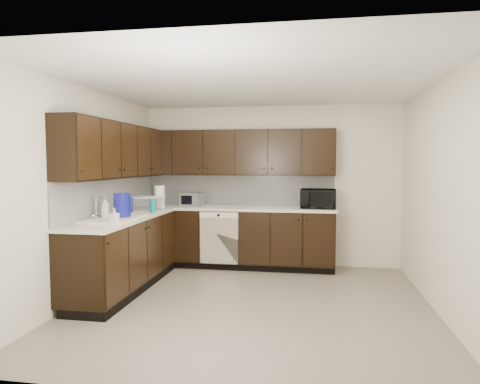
# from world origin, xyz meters

# --- Properties ---
(floor) EXTENTS (4.00, 4.00, 0.00)m
(floor) POSITION_xyz_m (0.00, 0.00, 0.00)
(floor) COLOR gray
(floor) RESTS_ON ground
(ceiling) EXTENTS (4.00, 4.00, 0.00)m
(ceiling) POSITION_xyz_m (0.00, 0.00, 2.50)
(ceiling) COLOR white
(ceiling) RESTS_ON wall_back
(wall_back) EXTENTS (4.00, 0.02, 2.50)m
(wall_back) POSITION_xyz_m (0.00, 2.00, 1.25)
(wall_back) COLOR beige
(wall_back) RESTS_ON floor
(wall_left) EXTENTS (0.02, 4.00, 2.50)m
(wall_left) POSITION_xyz_m (-2.00, 0.00, 1.25)
(wall_left) COLOR beige
(wall_left) RESTS_ON floor
(wall_right) EXTENTS (0.02, 4.00, 2.50)m
(wall_right) POSITION_xyz_m (2.00, 0.00, 1.25)
(wall_right) COLOR beige
(wall_right) RESTS_ON floor
(wall_front) EXTENTS (4.00, 0.02, 2.50)m
(wall_front) POSITION_xyz_m (0.00, -2.00, 1.25)
(wall_front) COLOR beige
(wall_front) RESTS_ON floor
(lower_cabinets) EXTENTS (3.00, 2.80, 0.90)m
(lower_cabinets) POSITION_xyz_m (-1.01, 1.11, 0.41)
(lower_cabinets) COLOR black
(lower_cabinets) RESTS_ON floor
(countertop) EXTENTS (3.03, 2.83, 0.04)m
(countertop) POSITION_xyz_m (-1.01, 1.11, 0.92)
(countertop) COLOR beige
(countertop) RESTS_ON lower_cabinets
(backsplash) EXTENTS (3.00, 2.80, 0.48)m
(backsplash) POSITION_xyz_m (-1.22, 1.32, 1.18)
(backsplash) COLOR #BABBB6
(backsplash) RESTS_ON countertop
(upper_cabinets) EXTENTS (3.00, 2.80, 0.70)m
(upper_cabinets) POSITION_xyz_m (-1.10, 1.20, 1.77)
(upper_cabinets) COLOR black
(upper_cabinets) RESTS_ON wall_back
(dishwasher) EXTENTS (0.58, 0.04, 0.78)m
(dishwasher) POSITION_xyz_m (-0.70, 1.41, 0.55)
(dishwasher) COLOR #EFE3C4
(dishwasher) RESTS_ON lower_cabinets
(sink) EXTENTS (0.54, 0.82, 0.42)m
(sink) POSITION_xyz_m (-1.68, -0.01, 0.88)
(sink) COLOR #EFE3C4
(sink) RESTS_ON countertop
(microwave) EXTENTS (0.53, 0.38, 0.28)m
(microwave) POSITION_xyz_m (0.75, 1.67, 1.08)
(microwave) COLOR black
(microwave) RESTS_ON countertop
(soap_bottle_a) EXTENTS (0.10, 0.10, 0.17)m
(soap_bottle_a) POSITION_xyz_m (-1.51, -0.33, 1.03)
(soap_bottle_a) COLOR gray
(soap_bottle_a) RESTS_ON countertop
(soap_bottle_b) EXTENTS (0.11, 0.11, 0.27)m
(soap_bottle_b) POSITION_xyz_m (-1.79, 0.02, 1.08)
(soap_bottle_b) COLOR gray
(soap_bottle_b) RESTS_ON countertop
(toaster_oven) EXTENTS (0.38, 0.31, 0.21)m
(toaster_oven) POSITION_xyz_m (-1.19, 1.68, 1.04)
(toaster_oven) COLOR #AEAEB1
(toaster_oven) RESTS_ON countertop
(storage_bin) EXTENTS (0.52, 0.44, 0.17)m
(storage_bin) POSITION_xyz_m (-1.72, 1.14, 1.03)
(storage_bin) COLOR silver
(storage_bin) RESTS_ON countertop
(blue_pitcher) EXTENTS (0.25, 0.25, 0.31)m
(blue_pitcher) POSITION_xyz_m (-1.61, 0.10, 1.09)
(blue_pitcher) COLOR #11149C
(blue_pitcher) RESTS_ON countertop
(teal_tumbler) EXTENTS (0.10, 0.10, 0.18)m
(teal_tumbler) POSITION_xyz_m (-1.48, 0.77, 1.03)
(teal_tumbler) COLOR #0B7882
(teal_tumbler) RESTS_ON countertop
(paper_towel_roll) EXTENTS (0.17, 0.17, 0.33)m
(paper_towel_roll) POSITION_xyz_m (-1.60, 1.35, 1.11)
(paper_towel_roll) COLOR white
(paper_towel_roll) RESTS_ON countertop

